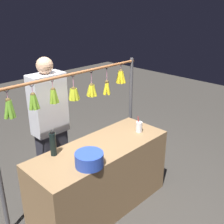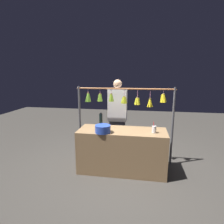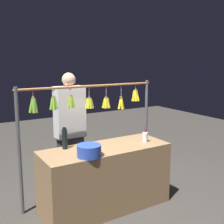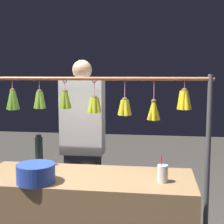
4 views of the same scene
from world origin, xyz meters
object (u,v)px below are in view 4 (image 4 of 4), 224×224
at_px(blue_bucket, 36,173).
at_px(vendor_person, 83,150).
at_px(drink_cup, 162,174).
at_px(water_bottle, 39,151).

bearing_deg(blue_bucket, vendor_person, -99.37).
distance_m(drink_cup, vendor_person, 1.08).
height_order(water_bottle, drink_cup, water_bottle).
xyz_separation_m(water_bottle, blue_bucket, (-0.13, 0.41, -0.06)).
relative_size(water_bottle, vendor_person, 0.16).
xyz_separation_m(blue_bucket, drink_cup, (-0.91, -0.13, -0.00)).
xyz_separation_m(blue_bucket, vendor_person, (-0.15, -0.89, -0.03)).
relative_size(water_bottle, drink_cup, 1.35).
bearing_deg(vendor_person, drink_cup, 135.53).
distance_m(blue_bucket, vendor_person, 0.90).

